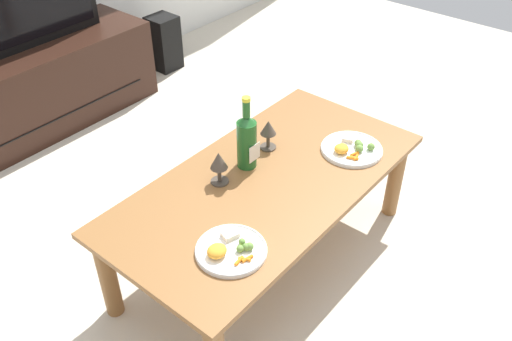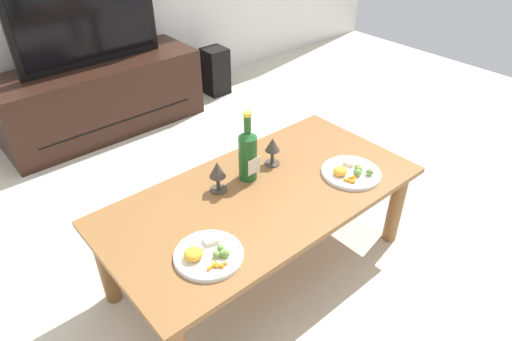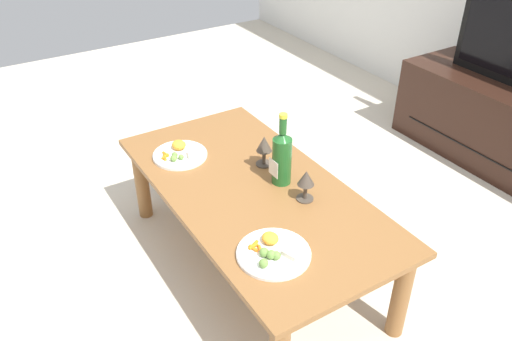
# 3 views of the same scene
# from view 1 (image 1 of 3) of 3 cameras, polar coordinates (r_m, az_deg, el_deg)

# --- Properties ---
(ground_plane) EXTENTS (6.40, 6.40, 0.00)m
(ground_plane) POSITION_cam_1_polar(r_m,az_deg,el_deg) (2.50, 1.01, -8.88)
(ground_plane) COLOR beige
(dining_table) EXTENTS (1.38, 0.69, 0.44)m
(dining_table) POSITION_cam_1_polar(r_m,az_deg,el_deg) (2.25, 1.11, -2.33)
(dining_table) COLOR brown
(dining_table) RESTS_ON ground_plane
(tv_stand) EXTENTS (1.36, 0.49, 0.49)m
(tv_stand) POSITION_cam_1_polar(r_m,az_deg,el_deg) (3.51, -21.57, 8.18)
(tv_stand) COLOR black
(tv_stand) RESTS_ON ground_plane
(floor_speaker) EXTENTS (0.18, 0.18, 0.38)m
(floor_speaker) POSITION_cam_1_polar(r_m,az_deg,el_deg) (3.99, -9.54, 12.97)
(floor_speaker) COLOR black
(floor_speaker) RESTS_ON ground_plane
(wine_bottle) EXTENTS (0.08, 0.08, 0.32)m
(wine_bottle) POSITION_cam_1_polar(r_m,az_deg,el_deg) (2.21, -0.97, 3.26)
(wine_bottle) COLOR #1E5923
(wine_bottle) RESTS_ON dining_table
(goblet_left) EXTENTS (0.07, 0.07, 0.14)m
(goblet_left) POSITION_cam_1_polar(r_m,az_deg,el_deg) (2.14, -3.89, 0.82)
(goblet_left) COLOR #473D33
(goblet_left) RESTS_ON dining_table
(goblet_right) EXTENTS (0.07, 0.07, 0.14)m
(goblet_right) POSITION_cam_1_polar(r_m,az_deg,el_deg) (2.33, 1.29, 4.26)
(goblet_right) COLOR #473D33
(goblet_right) RESTS_ON dining_table
(dinner_plate_left) EXTENTS (0.25, 0.25, 0.05)m
(dinner_plate_left) POSITION_cam_1_polar(r_m,az_deg,el_deg) (1.90, -2.69, -8.20)
(dinner_plate_left) COLOR white
(dinner_plate_left) RESTS_ON dining_table
(dinner_plate_right) EXTENTS (0.27, 0.27, 0.05)m
(dinner_plate_right) POSITION_cam_1_polar(r_m,az_deg,el_deg) (2.39, 9.90, 2.28)
(dinner_plate_right) COLOR white
(dinner_plate_right) RESTS_ON dining_table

